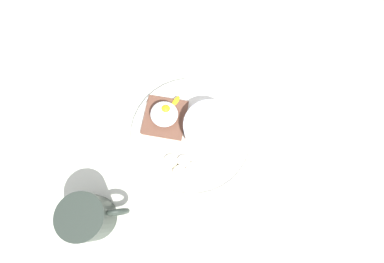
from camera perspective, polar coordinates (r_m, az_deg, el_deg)
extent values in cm
cube|color=beige|center=(69.23, 0.00, -0.97)|extent=(120.00, 120.00, 2.00)
cylinder|color=silver|center=(67.79, 0.00, -0.62)|extent=(27.79, 27.79, 1.00)
torus|color=silver|center=(67.02, 0.00, -0.43)|extent=(27.59, 27.59, 0.60)
cylinder|color=white|center=(65.06, 3.50, 0.53)|extent=(11.56, 11.56, 5.23)
torus|color=white|center=(62.57, 3.64, 1.25)|extent=(11.76, 11.76, 0.60)
cylinder|color=white|center=(65.52, 3.48, 0.40)|extent=(10.16, 10.16, 3.85)
ellipsoid|color=white|center=(63.88, 3.57, 0.86)|extent=(9.65, 9.65, 1.20)
ellipsoid|color=tan|center=(63.90, 4.67, 1.60)|extent=(1.39, 1.73, 0.64)
ellipsoid|color=#CCC08C|center=(64.42, 4.17, 3.25)|extent=(2.11, 1.55, 0.83)
ellipsoid|color=beige|center=(63.59, 4.58, 0.52)|extent=(1.15, 0.76, 0.48)
ellipsoid|color=tan|center=(63.56, 5.93, 0.36)|extent=(1.70, 1.19, 0.69)
ellipsoid|color=tan|center=(63.45, 3.88, 0.76)|extent=(1.47, 2.02, 0.80)
ellipsoid|color=tan|center=(63.80, 5.71, 0.85)|extent=(1.28, 1.45, 0.52)
cube|color=brown|center=(67.58, -5.18, 2.75)|extent=(10.27, 10.27, 0.30)
cube|color=brown|center=(68.09, -5.14, 2.59)|extent=(10.07, 10.07, 1.31)
ellipsoid|color=white|center=(65.81, -5.32, 3.31)|extent=(6.10, 5.90, 3.58)
sphere|color=gold|center=(65.19, -5.04, 4.06)|extent=(2.48, 2.48, 2.48)
ellipsoid|color=gold|center=(68.49, -3.10, 5.80)|extent=(1.96, 3.04, 0.36)
cylinder|color=#F0E4C1|center=(64.83, 0.37, -7.44)|extent=(3.83, 3.81, 1.20)
cylinder|color=#BBB296|center=(64.26, 0.38, -7.36)|extent=(0.69, 0.69, 0.13)
cylinder|color=beige|center=(64.62, -1.98, -7.88)|extent=(3.51, 3.40, 1.65)
cylinder|color=#BEAD93|center=(63.96, -2.00, -7.79)|extent=(0.62, 0.61, 0.18)
cylinder|color=#F9E6C9|center=(65.32, -1.67, -5.69)|extent=(3.71, 3.71, 1.00)
cylinder|color=#C2B39D|center=(64.84, -1.68, -5.60)|extent=(0.67, 0.67, 0.12)
cylinder|color=beige|center=(65.50, -4.01, -5.68)|extent=(3.64, 3.65, 0.92)
cylinder|color=#B9B485|center=(65.07, -4.04, -5.61)|extent=(0.65, 0.66, 0.13)
cylinder|color=#262F28|center=(63.86, -19.23, -15.17)|extent=(9.15, 9.15, 9.92)
cylinder|color=#302511|center=(60.30, -20.40, -15.00)|extent=(7.78, 7.78, 0.40)
torus|color=#262F28|center=(61.87, -14.32, -14.74)|extent=(5.29, 3.17, 5.36)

